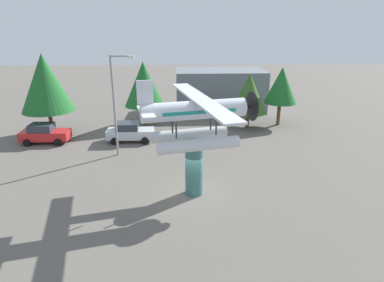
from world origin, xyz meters
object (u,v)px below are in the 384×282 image
floatplane_monument (196,118)px  storefront_building (220,90)px  display_pedestal (194,170)px  car_near_red (44,133)px  car_mid_silver (130,132)px  tree_west (45,83)px  tree_center_back (249,93)px  tree_far_east (281,85)px  streetlight_primary (116,99)px  tree_east (144,84)px

floatplane_monument → storefront_building: (4.14, 21.97, -2.52)m
display_pedestal → car_near_red: bearing=142.4°
car_near_red → car_mid_silver: bearing=0.8°
floatplane_monument → car_near_red: 16.99m
car_near_red → tree_west: size_ratio=0.55×
tree_center_back → tree_west: bearing=-174.9°
tree_far_east → storefront_building: bearing=126.6°
floatplane_monument → streetlight_primary: 8.94m
tree_east → car_near_red: bearing=-148.1°
car_near_red → streetlight_primary: size_ratio=0.53×
display_pedestal → tree_far_east: size_ratio=0.54×
tree_far_east → display_pedestal: bearing=-123.3°
car_mid_silver → storefront_building: 15.37m
display_pedestal → tree_west: bearing=137.0°
floatplane_monument → car_near_red: (-13.12, 9.99, -4.07)m
floatplane_monument → tree_west: 18.05m
display_pedestal → car_near_red: size_ratio=0.78×
display_pedestal → car_mid_silver: size_ratio=0.78×
display_pedestal → car_mid_silver: display_pedestal is taller
tree_west → tree_far_east: 22.98m
streetlight_primary → tree_far_east: size_ratio=1.32×
storefront_building → tree_far_east: size_ratio=1.77×
car_near_red → tree_west: (-0.16, 2.23, 4.16)m
streetlight_primary → tree_west: bearing=143.6°
display_pedestal → car_near_red: (-12.99, 10.02, -0.76)m
storefront_building → tree_far_east: tree_far_east is taller
tree_west → tree_far_east: tree_west is taller
tree_center_back → streetlight_primary: bearing=-149.0°
display_pedestal → car_mid_silver: bearing=117.9°
display_pedestal → streetlight_primary: size_ratio=0.41×
display_pedestal → floatplane_monument: floatplane_monument is taller
floatplane_monument → tree_far_east: (9.55, 14.68, -0.75)m
car_near_red → car_mid_silver: 7.62m
tree_west → floatplane_monument: bearing=-42.6°
car_mid_silver → display_pedestal: bearing=-62.1°
streetlight_primary → car_near_red: bearing=156.0°
floatplane_monument → tree_east: size_ratio=1.57×
tree_center_back → tree_far_east: (3.45, 0.73, 0.63)m
tree_east → tree_center_back: bearing=-7.3°
streetlight_primary → tree_west: 9.23m
storefront_building → tree_west: tree_west is taller
car_mid_silver → tree_far_east: 16.08m
tree_center_back → car_mid_silver: bearing=-161.6°
streetlight_primary → tree_far_east: bearing=27.2°
car_mid_silver → tree_center_back: bearing=18.4°
car_mid_silver → tree_far_east: tree_far_east is taller
car_near_red → tree_east: (8.55, 5.31, 3.46)m
display_pedestal → tree_far_east: tree_far_east is taller
car_near_red → car_mid_silver: same height
display_pedestal → tree_center_back: size_ratio=0.59×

